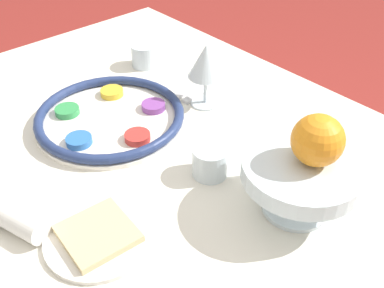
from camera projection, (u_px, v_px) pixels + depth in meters
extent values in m
cube|color=silver|center=(143.00, 270.00, 1.08)|extent=(1.19, 1.00, 0.71)
cylinder|color=silver|center=(111.00, 121.00, 0.95)|extent=(0.31, 0.31, 0.01)
torus|color=navy|center=(110.00, 115.00, 0.94)|extent=(0.31, 0.31, 0.02)
cylinder|color=red|center=(137.00, 137.00, 0.89)|extent=(0.05, 0.05, 0.01)
cylinder|color=#844299|center=(153.00, 106.00, 0.97)|extent=(0.05, 0.05, 0.01)
cylinder|color=gold|center=(112.00, 92.00, 1.02)|extent=(0.05, 0.05, 0.01)
cylinder|color=#33934C|center=(67.00, 111.00, 0.96)|extent=(0.05, 0.05, 0.01)
cylinder|color=#2D6BB7|center=(79.00, 140.00, 0.88)|extent=(0.05, 0.05, 0.01)
cylinder|color=silver|center=(205.00, 102.00, 1.01)|extent=(0.07, 0.07, 0.00)
cylinder|color=silver|center=(205.00, 89.00, 0.99)|extent=(0.01, 0.01, 0.07)
cone|color=silver|center=(206.00, 61.00, 0.95)|extent=(0.08, 0.08, 0.07)
cylinder|color=silver|center=(295.00, 206.00, 0.75)|extent=(0.11, 0.11, 0.01)
cylinder|color=silver|center=(298.00, 191.00, 0.73)|extent=(0.03, 0.03, 0.06)
cylinder|color=silver|center=(302.00, 170.00, 0.70)|extent=(0.19, 0.19, 0.03)
sphere|color=orange|center=(318.00, 140.00, 0.67)|extent=(0.08, 0.08, 0.08)
cylinder|color=silver|center=(99.00, 238.00, 0.70)|extent=(0.17, 0.17, 0.01)
cube|color=#D1B784|center=(98.00, 233.00, 0.69)|extent=(0.11, 0.11, 0.01)
cylinder|color=white|center=(5.00, 213.00, 0.72)|extent=(0.18, 0.10, 0.05)
cylinder|color=silver|center=(144.00, 55.00, 1.14)|extent=(0.07, 0.07, 0.06)
cylinder|color=silver|center=(210.00, 162.00, 0.81)|extent=(0.07, 0.07, 0.06)
cube|color=silver|center=(198.00, 83.00, 1.08)|extent=(0.04, 0.16, 0.01)
cube|color=silver|center=(206.00, 88.00, 1.06)|extent=(0.04, 0.16, 0.01)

